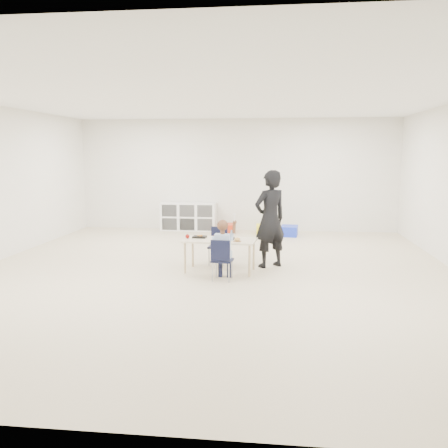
# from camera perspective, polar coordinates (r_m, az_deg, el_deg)

# --- Properties ---
(room) EXTENTS (9.00, 9.02, 2.80)m
(room) POSITION_cam_1_polar(r_m,az_deg,el_deg) (7.55, -1.52, 4.40)
(room) COLOR beige
(room) RESTS_ON ground
(table) EXTENTS (1.23, 0.69, 0.54)m
(table) POSITION_cam_1_polar(r_m,az_deg,el_deg) (7.83, -0.50, -3.77)
(table) COLOR beige
(table) RESTS_ON ground
(chair_near) EXTENTS (0.34, 0.32, 0.65)m
(chair_near) POSITION_cam_1_polar(r_m,az_deg,el_deg) (7.30, -0.20, -4.28)
(chair_near) COLOR black
(chair_near) RESTS_ON ground
(chair_far) EXTENTS (0.34, 0.32, 0.65)m
(chair_far) POSITION_cam_1_polar(r_m,az_deg,el_deg) (8.35, -0.76, -2.66)
(chair_far) COLOR black
(chair_far) RESTS_ON ground
(child) EXTENTS (0.47, 0.47, 1.02)m
(child) POSITION_cam_1_polar(r_m,az_deg,el_deg) (7.26, -0.21, -2.85)
(child) COLOR #AAC3E6
(child) RESTS_ON chair_near
(lunch_tray_near) EXTENTS (0.23, 0.18, 0.03)m
(lunch_tray_near) POSITION_cam_1_polar(r_m,az_deg,el_deg) (7.78, 0.41, -1.75)
(lunch_tray_near) COLOR black
(lunch_tray_near) RESTS_ON table
(lunch_tray_far) EXTENTS (0.23, 0.18, 0.03)m
(lunch_tray_far) POSITION_cam_1_polar(r_m,az_deg,el_deg) (7.94, -2.95, -1.56)
(lunch_tray_far) COLOR black
(lunch_tray_far) RESTS_ON table
(milk_carton) EXTENTS (0.08, 0.08, 0.10)m
(milk_carton) POSITION_cam_1_polar(r_m,az_deg,el_deg) (7.67, -0.79, -1.63)
(milk_carton) COLOR white
(milk_carton) RESTS_ON table
(bread_roll) EXTENTS (0.09, 0.09, 0.07)m
(bread_roll) POSITION_cam_1_polar(r_m,az_deg,el_deg) (7.60, 1.61, -1.86)
(bread_roll) COLOR #DBA75A
(bread_roll) RESTS_ON table
(apple_near) EXTENTS (0.07, 0.07, 0.07)m
(apple_near) POSITION_cam_1_polar(r_m,az_deg,el_deg) (7.84, -1.04, -1.51)
(apple_near) COLOR maroon
(apple_near) RESTS_ON table
(apple_far) EXTENTS (0.07, 0.07, 0.07)m
(apple_far) POSITION_cam_1_polar(r_m,az_deg,el_deg) (7.87, -4.42, -1.49)
(apple_far) COLOR maroon
(apple_far) RESTS_ON table
(cubby_shelf) EXTENTS (1.40, 0.40, 0.70)m
(cubby_shelf) POSITION_cam_1_polar(r_m,az_deg,el_deg) (12.05, -4.30, 0.89)
(cubby_shelf) COLOR white
(cubby_shelf) RESTS_ON ground
(adult) EXTENTS (0.72, 0.68, 1.66)m
(adult) POSITION_cam_1_polar(r_m,az_deg,el_deg) (8.10, 5.56, 0.60)
(adult) COLOR black
(adult) RESTS_ON ground
(bin_red) EXTENTS (0.39, 0.48, 0.22)m
(bin_red) POSITION_cam_1_polar(r_m,az_deg,el_deg) (11.65, 0.25, -0.54)
(bin_red) COLOR red
(bin_red) RESTS_ON ground
(bin_yellow) EXTENTS (0.37, 0.46, 0.22)m
(bin_yellow) POSITION_cam_1_polar(r_m,az_deg,el_deg) (11.58, 4.78, -0.63)
(bin_yellow) COLOR yellow
(bin_yellow) RESTS_ON ground
(bin_blue) EXTENTS (0.43, 0.52, 0.24)m
(bin_blue) POSITION_cam_1_polar(r_m,az_deg,el_deg) (11.34, 7.86, -0.82)
(bin_blue) COLOR #1B33CF
(bin_blue) RESTS_ON ground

